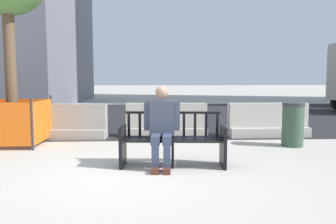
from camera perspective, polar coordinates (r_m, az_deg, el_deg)
ground_plane at (r=5.05m, az=-7.77°, el=-10.62°), size 200.00×200.00×0.00m
street_asphalt at (r=13.62m, az=-4.73°, el=-0.43°), size 120.00×12.00×0.01m
street_bench at (r=5.38m, az=0.84°, el=-5.24°), size 1.72×0.65×0.88m
seated_person at (r=5.28m, az=-1.08°, el=-2.22°), size 0.59×0.74×1.31m
jersey_barrier_centre at (r=8.19m, az=-0.27°, el=-1.95°), size 2.03×0.76×0.84m
jersey_barrier_left at (r=8.34m, az=-17.43°, el=-2.07°), size 2.03×0.76×0.84m
jersey_barrier_right at (r=8.65m, az=16.89°, el=-1.79°), size 2.02×0.73×0.84m
construction_fence at (r=7.92m, az=-25.41°, el=-1.38°), size 1.34×1.34×1.05m
trash_bin at (r=7.48m, az=20.92°, el=-2.03°), size 0.47×0.47×0.93m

